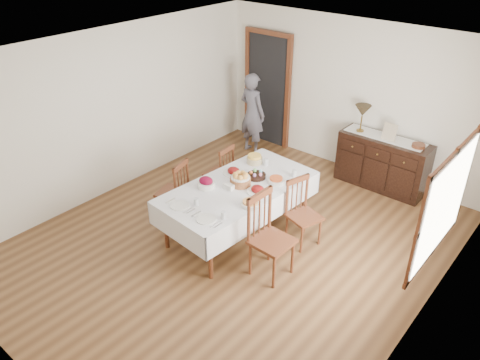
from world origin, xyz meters
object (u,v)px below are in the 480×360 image
Objects in this scene: person at (252,111)px; chair_left_far at (221,172)px; chair_left_near at (175,190)px; sideboard at (382,163)px; chair_right_near at (268,235)px; table_lamp at (363,111)px; dining_table at (238,192)px; chair_right_far at (302,212)px.

chair_left_far is at bearing 117.69° from person.
chair_left_near reaches higher than sideboard.
chair_left_far is 0.62× the size of sideboard.
sideboard is at bearing 132.69° from chair_left_far.
chair_right_near is 3.00m from table_lamp.
chair_left_far is at bearing 150.77° from dining_table.
chair_left_near is at bearing -11.82° from chair_left_far.
chair_left_far is 1.64m from chair_right_far.
person is at bearing 68.78° from chair_right_far.
chair_right_near is at bearing 72.16° from chair_left_near.
chair_right_near is (1.67, -0.97, 0.11)m from chair_left_far.
person is (-2.30, 1.79, 0.33)m from chair_right_far.
table_lamp is (2.03, 0.30, 0.41)m from person.
chair_right_near is at bearing -83.81° from table_lamp.
chair_right_near reaches higher than dining_table.
chair_left_near is at bearing 129.18° from chair_right_far.
sideboard is at bearing -167.31° from person.
chair_left_far reaches higher than sideboard.
person reaches higher than chair_left_near.
dining_table is 1.02m from chair_left_far.
chair_right_far is at bearing 97.59° from chair_left_near.
sideboard is (1.92, 2.84, -0.04)m from chair_left_near.
dining_table is at bearing 65.46° from chair_right_near.
table_lamp is (-0.28, 2.10, 0.74)m from chair_right_far.
table_lamp is (-0.46, -0.02, 0.79)m from sideboard.
person is (-1.51, 2.19, 0.15)m from dining_table.
chair_right_far is (1.63, -0.16, 0.02)m from chair_left_far.
chair_right_far is (0.80, 0.40, -0.19)m from dining_table.
chair_left_far is (0.11, 0.88, -0.02)m from chair_left_near.
chair_right_near is at bearing 137.23° from person.
sideboard is 0.91m from table_lamp.
table_lamp is at bearing 8.15° from chair_right_near.
dining_table is 2.66m from person.
chair_left_far is 0.56× the size of person.
person is (-2.48, -0.32, 0.38)m from sideboard.
chair_left_near is 0.59× the size of person.
table_lamp is at bearing 137.61° from chair_left_near.
table_lamp is (1.35, 1.94, 0.77)m from chair_left_far.
table_lamp is at bearing -177.54° from sideboard.
chair_left_far is 1.94m from chair_right_near.
chair_right_near is at bearing -92.75° from sideboard.
chair_left_near is 1.05× the size of chair_left_far.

